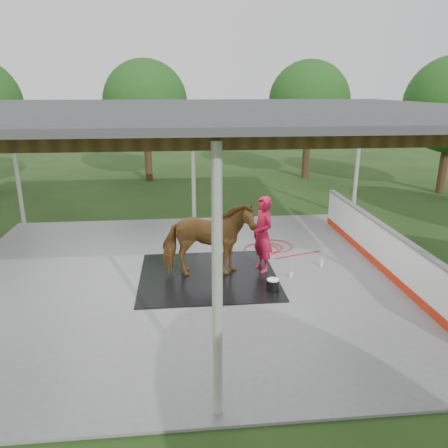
{
  "coord_description": "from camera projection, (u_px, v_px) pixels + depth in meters",
  "views": [
    {
      "loc": [
        -0.43,
        -9.85,
        4.5
      ],
      "look_at": [
        0.56,
        -0.0,
        1.38
      ],
      "focal_mm": 35.0,
      "sensor_mm": 36.0,
      "label": 1
    }
  ],
  "objects": [
    {
      "name": "handler",
      "position": [
        263.0,
        234.0,
        10.79
      ],
      "size": [
        0.66,
        0.81,
        1.92
      ],
      "primitive_type": "imported",
      "rotation": [
        0.0,
        0.0,
        -1.24
      ],
      "color": "#B61335",
      "rests_on": "concrete_slab"
    },
    {
      "name": "ground",
      "position": [
        201.0,
        278.0,
        10.74
      ],
      "size": [
        100.0,
        100.0,
        0.0
      ],
      "primitive_type": "plane",
      "color": "#1E3814"
    },
    {
      "name": "dasher_board",
      "position": [
        383.0,
        249.0,
        11.0
      ],
      "size": [
        0.16,
        8.0,
        1.15
      ],
      "color": "red",
      "rests_on": "concrete_slab"
    },
    {
      "name": "soap_bottle_b",
      "position": [
        291.0,
        274.0,
        10.65
      ],
      "size": [
        0.11,
        0.11,
        0.19
      ],
      "primitive_type": "imported",
      "rotation": [
        0.0,
        0.0,
        -0.27
      ],
      "color": "#338CD8",
      "rests_on": "concrete_slab"
    },
    {
      "name": "hose_coil",
      "position": [
        269.0,
        248.0,
        12.6
      ],
      "size": [
        2.14,
        1.54,
        0.02
      ],
      "color": "#B00E0C",
      "rests_on": "concrete_slab"
    },
    {
      "name": "horse",
      "position": [
        208.0,
        240.0,
        10.45
      ],
      "size": [
        2.19,
        1.01,
        1.84
      ],
      "primitive_type": "imported",
      "rotation": [
        0.0,
        0.0,
        1.58
      ],
      "color": "brown",
      "rests_on": "rubber_mat"
    },
    {
      "name": "rubber_mat",
      "position": [
        208.0,
        276.0,
        10.73
      ],
      "size": [
        3.32,
        3.11,
        0.02
      ],
      "primitive_type": "cube",
      "color": "black",
      "rests_on": "concrete_slab"
    },
    {
      "name": "tree_belt",
      "position": [
        209.0,
        118.0,
        10.48
      ],
      "size": [
        28.0,
        28.0,
        5.8
      ],
      "color": "#382314",
      "rests_on": "ground"
    },
    {
      "name": "pavilion_structure",
      "position": [
        198.0,
        112.0,
        9.55
      ],
      "size": [
        12.6,
        10.6,
        4.05
      ],
      "color": "beige",
      "rests_on": "ground"
    },
    {
      "name": "wash_bucket",
      "position": [
        273.0,
        285.0,
        9.92
      ],
      "size": [
        0.3,
        0.3,
        0.28
      ],
      "color": "black",
      "rests_on": "concrete_slab"
    },
    {
      "name": "soap_bottle_a",
      "position": [
        322.0,
        262.0,
        11.24
      ],
      "size": [
        0.14,
        0.14,
        0.25
      ],
      "primitive_type": "imported",
      "rotation": [
        0.0,
        0.0,
        0.6
      ],
      "color": "silver",
      "rests_on": "concrete_slab"
    },
    {
      "name": "concrete_slab",
      "position": [
        201.0,
        277.0,
        10.73
      ],
      "size": [
        12.0,
        10.0,
        0.05
      ],
      "primitive_type": "cube",
      "color": "slate",
      "rests_on": "ground"
    }
  ]
}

